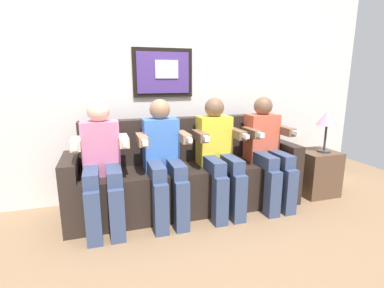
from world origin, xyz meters
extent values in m
plane|color=#8C6B4C|center=(0.00, 0.00, 0.00)|extent=(6.11, 6.11, 0.00)
cube|color=silver|center=(0.00, 0.77, 1.30)|extent=(4.70, 0.05, 2.60)
cube|color=black|center=(-0.14, 0.72, 1.35)|extent=(0.63, 0.03, 0.50)
cube|color=#4C337F|center=(-0.14, 0.71, 1.35)|extent=(0.55, 0.02, 0.42)
cube|color=silver|center=(-0.10, 0.70, 1.38)|extent=(0.24, 0.02, 0.18)
cube|color=#2D231E|center=(0.00, 0.29, 0.23)|extent=(2.02, 0.58, 0.45)
cube|color=#2D231E|center=(0.00, 0.51, 0.68)|extent=(2.02, 0.14, 0.45)
cube|color=#2D231E|center=(-1.08, 0.29, 0.31)|extent=(0.14, 0.58, 0.62)
cube|color=#2D231E|center=(1.08, 0.29, 0.31)|extent=(0.14, 0.58, 0.62)
cube|color=pink|center=(-0.81, 0.28, 0.69)|extent=(0.32, 0.20, 0.48)
sphere|color=beige|center=(-0.81, 0.28, 1.02)|extent=(0.19, 0.19, 0.19)
cube|color=#38476B|center=(-0.90, 0.08, 0.51)|extent=(0.12, 0.40, 0.12)
cube|color=#38476B|center=(-0.72, 0.08, 0.51)|extent=(0.12, 0.40, 0.12)
cube|color=#38476B|center=(-0.90, -0.12, 0.23)|extent=(0.12, 0.12, 0.45)
cube|color=#38476B|center=(-0.72, -0.12, 0.23)|extent=(0.12, 0.12, 0.45)
cube|color=beige|center=(-1.00, 0.16, 0.77)|extent=(0.08, 0.28, 0.08)
cube|color=beige|center=(-0.62, 0.16, 0.77)|extent=(0.08, 0.28, 0.08)
cube|color=white|center=(-0.62, 0.00, 0.78)|extent=(0.04, 0.13, 0.04)
cube|color=white|center=(-1.00, 0.00, 0.78)|extent=(0.04, 0.10, 0.04)
cube|color=#3F72CC|center=(-0.27, 0.28, 0.69)|extent=(0.32, 0.20, 0.48)
sphere|color=#9E7556|center=(-0.27, 0.28, 1.02)|extent=(0.19, 0.19, 0.19)
cube|color=#38476B|center=(-0.36, 0.08, 0.51)|extent=(0.12, 0.40, 0.12)
cube|color=#38476B|center=(-0.18, 0.08, 0.51)|extent=(0.12, 0.40, 0.12)
cube|color=#38476B|center=(-0.36, -0.12, 0.23)|extent=(0.12, 0.12, 0.45)
cube|color=#38476B|center=(-0.18, -0.12, 0.23)|extent=(0.12, 0.12, 0.45)
cube|color=#9E7556|center=(-0.46, 0.16, 0.77)|extent=(0.08, 0.28, 0.08)
cube|color=#9E7556|center=(-0.08, 0.16, 0.77)|extent=(0.08, 0.28, 0.08)
cube|color=white|center=(-0.08, 0.00, 0.78)|extent=(0.04, 0.13, 0.04)
cube|color=white|center=(-0.46, 0.00, 0.78)|extent=(0.04, 0.10, 0.04)
cube|color=yellow|center=(0.27, 0.28, 0.69)|extent=(0.32, 0.20, 0.48)
sphere|color=brown|center=(0.27, 0.28, 1.02)|extent=(0.19, 0.19, 0.19)
cube|color=#38476B|center=(0.18, 0.08, 0.51)|extent=(0.12, 0.40, 0.12)
cube|color=#38476B|center=(0.36, 0.08, 0.51)|extent=(0.12, 0.40, 0.12)
cube|color=#38476B|center=(0.18, -0.12, 0.23)|extent=(0.12, 0.12, 0.45)
cube|color=#38476B|center=(0.36, -0.12, 0.23)|extent=(0.12, 0.12, 0.45)
cube|color=brown|center=(0.08, 0.16, 0.77)|extent=(0.08, 0.28, 0.08)
cube|color=brown|center=(0.46, 0.16, 0.77)|extent=(0.08, 0.28, 0.08)
cube|color=white|center=(0.46, 0.00, 0.78)|extent=(0.04, 0.13, 0.04)
cube|color=white|center=(0.08, 0.00, 0.78)|extent=(0.04, 0.10, 0.04)
cube|color=#D8593F|center=(0.81, 0.28, 0.69)|extent=(0.32, 0.20, 0.48)
sphere|color=brown|center=(0.81, 0.28, 1.02)|extent=(0.19, 0.19, 0.19)
cube|color=#38476B|center=(0.72, 0.08, 0.51)|extent=(0.12, 0.40, 0.12)
cube|color=#38476B|center=(0.90, 0.08, 0.51)|extent=(0.12, 0.40, 0.12)
cube|color=#38476B|center=(0.72, -0.12, 0.23)|extent=(0.12, 0.12, 0.45)
cube|color=#38476B|center=(0.90, -0.12, 0.23)|extent=(0.12, 0.12, 0.45)
cube|color=brown|center=(0.62, 0.16, 0.77)|extent=(0.08, 0.28, 0.08)
cube|color=brown|center=(1.00, 0.16, 0.77)|extent=(0.08, 0.28, 0.08)
cube|color=white|center=(1.00, 0.00, 0.78)|extent=(0.04, 0.13, 0.04)
cube|color=white|center=(0.62, 0.00, 0.78)|extent=(0.04, 0.10, 0.04)
cube|color=brown|center=(1.50, 0.22, 0.25)|extent=(0.40, 0.40, 0.50)
cylinder|color=#333338|center=(1.53, 0.17, 0.51)|extent=(0.14, 0.14, 0.02)
cylinder|color=#333338|center=(1.53, 0.17, 0.66)|extent=(0.02, 0.02, 0.28)
cone|color=pink|center=(1.53, 0.17, 0.88)|extent=(0.22, 0.22, 0.16)
camera|label=1|loc=(-0.78, -2.32, 1.30)|focal=26.91mm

